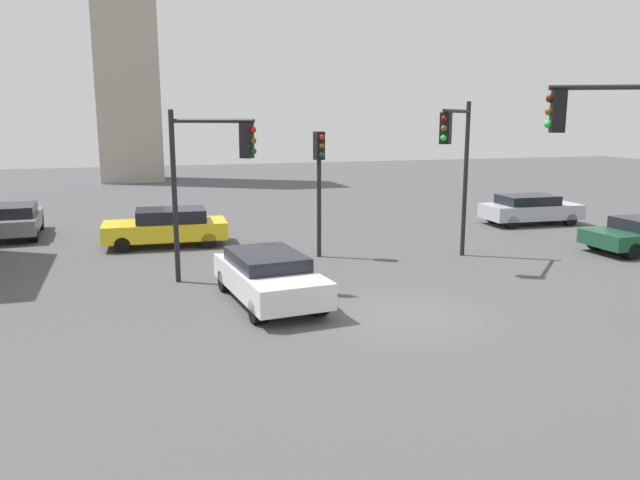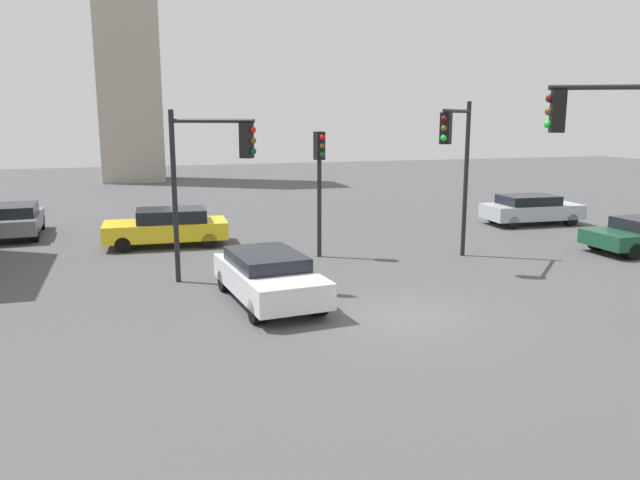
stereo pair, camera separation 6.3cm
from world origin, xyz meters
The scene contains 10 objects.
ground_plane centered at (0.00, 0.00, 0.00)m, with size 108.25×108.25×0.00m, color #4C4C4F.
traffic_light_0 centered at (4.31, -1.98, 4.21)m, with size 2.63×1.40×5.96m.
traffic_light_1 centered at (-4.42, 4.43, 3.69)m, with size 2.31×1.83×5.29m.
traffic_light_2 centered at (4.07, 4.93, 3.92)m, with size 2.30×2.31×5.62m.
traffic_light_3 centered at (-0.13, 7.27, 3.21)m, with size 0.38×0.48×4.56m.
car_0 centered at (-5.35, 11.01, 0.77)m, with size 4.87×2.29×1.48m.
car_2 centered at (-11.51, 14.85, 0.76)m, with size 2.24×4.56×1.42m.
car_4 centered at (-3.17, 2.26, 0.75)m, with size 2.45×4.83×1.38m.
car_5 centered at (11.65, 11.01, 0.75)m, with size 4.67×2.25×1.41m.
skyline_tower centered at (-6.29, 38.83, 12.38)m, with size 4.79×4.79×24.76m, color #A89E8E.
Camera 1 is at (-6.76, -13.99, 5.05)m, focal length 34.66 mm.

